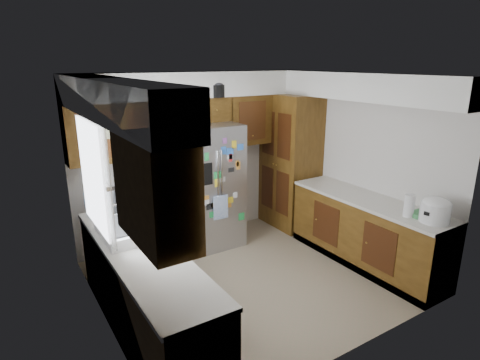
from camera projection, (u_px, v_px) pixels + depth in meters
name	position (u px, v px, depth m)	size (l,w,h in m)	color
floor	(253.00, 278.00, 5.09)	(3.60, 3.60, 0.00)	gray
room_shell	(230.00, 132.00, 4.80)	(3.64, 3.24, 2.52)	beige
left_counter_run	(147.00, 277.00, 4.29)	(1.36, 3.20, 0.92)	#42290C
right_counter_run	(366.00, 234.00, 5.35)	(0.63, 2.25, 0.92)	#42290C
pantry	(290.00, 162.00, 6.48)	(0.60, 0.90, 2.15)	#42290C
fridge	(207.00, 186.00, 5.80)	(0.90, 0.79, 1.80)	#A2A2A7
bridge_cabinet	(197.00, 110.00, 5.68)	(0.96, 0.34, 0.35)	#42290C
fridge_top_items	(196.00, 88.00, 5.53)	(0.83, 0.39, 0.30)	#1A23AB
sink_assembly	(128.00, 229.00, 4.11)	(0.52, 0.74, 0.37)	white
left_counter_clutter	(110.00, 204.00, 4.66)	(0.41, 0.82, 0.38)	black
rice_cooker	(436.00, 209.00, 4.44)	(0.34, 0.33, 0.29)	white
paper_towel	(409.00, 206.00, 4.59)	(0.12, 0.12, 0.26)	white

